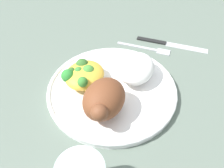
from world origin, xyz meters
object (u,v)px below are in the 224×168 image
mac_cheese_with_broccoli (83,74)px  fork (147,48)px  plate (112,90)px  rice_pile (136,68)px  roasted_chicken (104,100)px  knife (166,43)px

mac_cheese_with_broccoli → fork: size_ratio=0.64×
plate → rice_pile: size_ratio=2.83×
roasted_chicken → rice_pile: bearing=170.1°
fork → mac_cheese_with_broccoli: bearing=-24.2°
plate → fork: size_ratio=1.97×
rice_pile → fork: bearing=-173.5°
knife → rice_pile: bearing=-8.5°
mac_cheese_with_broccoli → knife: (-0.23, 0.12, -0.03)m
mac_cheese_with_broccoli → knife: mac_cheese_with_broccoli is taller
mac_cheese_with_broccoli → knife: size_ratio=0.48×
knife → plate: bearing=-14.7°
fork → plate: bearing=-5.9°
mac_cheese_with_broccoli → fork: mac_cheese_with_broccoli is taller
roasted_chicken → knife: (-0.29, 0.05, -0.05)m
roasted_chicken → plate: bearing=-169.0°
roasted_chicken → rice_pile: size_ratio=1.07×
rice_pile → mac_cheese_with_broccoli: (0.06, -0.10, -0.00)m
plate → knife: (-0.22, 0.06, -0.01)m
plate → knife: bearing=165.3°
plate → fork: plate is taller
rice_pile → fork: 0.13m
knife → mac_cheese_with_broccoli: bearing=-28.3°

